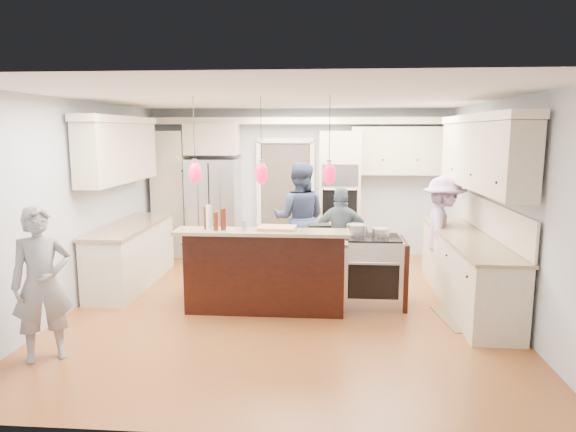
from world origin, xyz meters
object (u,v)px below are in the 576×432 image
object	(u,v)px
island_range	(374,271)
person_far_left	(299,219)
refrigerator	(214,208)
person_bar_end	(42,284)
kitchen_island	(268,268)

from	to	relation	value
island_range	person_far_left	xyz separation A→B (m)	(-1.07, 1.45, 0.45)
refrigerator	island_range	world-z (taller)	refrigerator
person_far_left	person_bar_end	bearing A→B (deg)	59.11
refrigerator	person_far_left	world-z (taller)	person_far_left
island_range	person_bar_end	xyz separation A→B (m)	(-3.46, -1.95, 0.33)
island_range	person_bar_end	distance (m)	3.99
person_far_left	kitchen_island	bearing A→B (deg)	81.86
refrigerator	island_range	distance (m)	3.71
kitchen_island	person_bar_end	size ratio (longest dim) A/B	1.33
refrigerator	kitchen_island	bearing A→B (deg)	-63.10
person_bar_end	person_far_left	distance (m)	4.16
person_bar_end	person_far_left	size ratio (longest dim) A/B	0.87
refrigerator	kitchen_island	distance (m)	2.91
kitchen_island	island_range	world-z (taller)	kitchen_island
person_bar_end	refrigerator	bearing A→B (deg)	49.07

